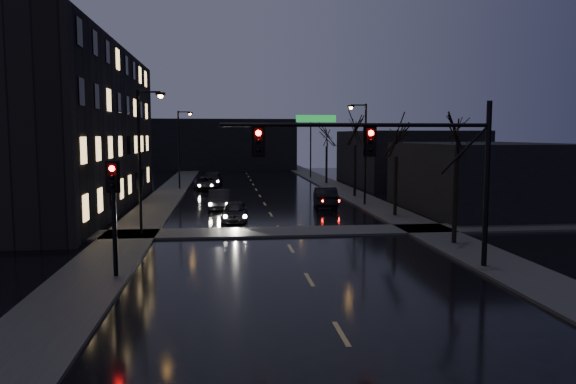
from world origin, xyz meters
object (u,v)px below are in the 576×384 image
object	(u,v)px
oncoming_car_a	(234,211)
oncoming_car_b	(219,200)
lead_car	(325,197)
oncoming_car_c	(206,183)
oncoming_car_d	(212,179)

from	to	relation	value
oncoming_car_a	oncoming_car_b	bearing A→B (deg)	104.68
oncoming_car_a	lead_car	size ratio (longest dim) A/B	0.83
oncoming_car_a	lead_car	xyz separation A→B (m)	(7.18, 6.64, 0.11)
oncoming_car_b	oncoming_car_c	size ratio (longest dim) A/B	0.91
oncoming_car_a	oncoming_car_c	xyz separation A→B (m)	(-2.46, 21.13, 0.00)
oncoming_car_d	oncoming_car_b	bearing A→B (deg)	-84.53
oncoming_car_b	lead_car	size ratio (longest dim) A/B	0.93
oncoming_car_a	oncoming_car_d	distance (m)	25.94
oncoming_car_a	oncoming_car_d	size ratio (longest dim) A/B	0.78
oncoming_car_b	oncoming_car_d	world-z (taller)	oncoming_car_d
oncoming_car_d	lead_car	world-z (taller)	lead_car
oncoming_car_c	oncoming_car_d	bearing A→B (deg)	75.80
lead_car	oncoming_car_d	bearing A→B (deg)	-58.65
lead_car	oncoming_car_c	bearing A→B (deg)	-50.33
oncoming_car_a	lead_car	distance (m)	9.78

